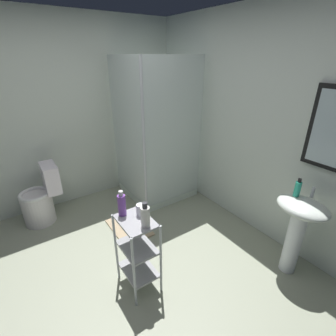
# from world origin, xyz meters

# --- Properties ---
(ground_plane) EXTENTS (4.20, 4.20, 0.02)m
(ground_plane) POSITION_xyz_m (0.00, 0.00, -0.01)
(ground_plane) COLOR gray
(wall_back) EXTENTS (4.20, 0.14, 2.50)m
(wall_back) POSITION_xyz_m (0.01, 1.85, 1.25)
(wall_back) COLOR silver
(wall_back) RESTS_ON ground_plane
(wall_left) EXTENTS (0.10, 4.20, 2.50)m
(wall_left) POSITION_xyz_m (-1.85, 0.00, 1.25)
(wall_left) COLOR silver
(wall_left) RESTS_ON ground_plane
(shower_stall) EXTENTS (0.92, 0.92, 2.00)m
(shower_stall) POSITION_xyz_m (-1.20, 1.18, 0.46)
(shower_stall) COLOR white
(shower_stall) RESTS_ON ground_plane
(pedestal_sink) EXTENTS (0.46, 0.37, 0.81)m
(pedestal_sink) POSITION_xyz_m (0.80, 1.52, 0.58)
(pedestal_sink) COLOR white
(pedestal_sink) RESTS_ON ground_plane
(sink_faucet) EXTENTS (0.03, 0.03, 0.10)m
(sink_faucet) POSITION_xyz_m (0.80, 1.64, 0.86)
(sink_faucet) COLOR silver
(sink_faucet) RESTS_ON pedestal_sink
(toilet) EXTENTS (0.37, 0.49, 0.76)m
(toilet) POSITION_xyz_m (-1.48, -0.35, 0.31)
(toilet) COLOR white
(toilet) RESTS_ON ground_plane
(storage_cart) EXTENTS (0.38, 0.28, 0.74)m
(storage_cart) POSITION_xyz_m (0.11, 0.19, 0.44)
(storage_cart) COLOR silver
(storage_cart) RESTS_ON ground_plane
(hand_soap_bottle) EXTENTS (0.05, 0.05, 0.18)m
(hand_soap_bottle) POSITION_xyz_m (0.71, 1.54, 0.89)
(hand_soap_bottle) COLOR #2DBC99
(hand_soap_bottle) RESTS_ON pedestal_sink
(lotion_bottle_white) EXTENTS (0.07, 0.07, 0.22)m
(lotion_bottle_white) POSITION_xyz_m (0.23, 0.23, 0.83)
(lotion_bottle_white) COLOR white
(lotion_bottle_white) RESTS_ON storage_cart
(conditioner_bottle_purple) EXTENTS (0.07, 0.07, 0.23)m
(conditioner_bottle_purple) POSITION_xyz_m (-0.02, 0.14, 0.84)
(conditioner_bottle_purple) COLOR purple
(conditioner_bottle_purple) RESTS_ON storage_cart
(rinse_cup) EXTENTS (0.07, 0.07, 0.10)m
(rinse_cup) POSITION_xyz_m (0.07, 0.27, 0.79)
(rinse_cup) COLOR silver
(rinse_cup) RESTS_ON storage_cart
(bath_mat) EXTENTS (0.60, 0.40, 0.02)m
(bath_mat) POSITION_xyz_m (-0.70, 0.48, 0.01)
(bath_mat) COLOR tan
(bath_mat) RESTS_ON ground_plane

